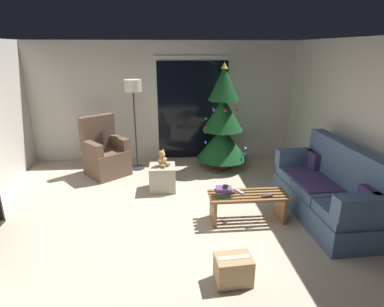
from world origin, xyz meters
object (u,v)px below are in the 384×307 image
at_px(book_stack, 224,192).
at_px(armchair, 105,154).
at_px(cell_phone, 225,187).
at_px(christmas_tree, 223,124).
at_px(teddy_bear_honey, 162,159).
at_px(coffee_table, 248,203).
at_px(cardboard_box_taped_mid_floor, 233,270).
at_px(remote_graphite, 267,196).
at_px(couch, 329,192).
at_px(ottoman, 163,178).
at_px(remote_silver, 240,192).
at_px(floor_lamp, 133,95).

relative_size(book_stack, armchair, 0.23).
xyz_separation_m(book_stack, cell_phone, (0.02, 0.01, 0.07)).
xyz_separation_m(christmas_tree, teddy_bear_honey, (-1.19, -0.94, -0.37)).
distance_m(coffee_table, cardboard_box_taped_mid_floor, 1.31).
bearing_deg(teddy_bear_honey, christmas_tree, 38.19).
height_order(remote_graphite, cardboard_box_taped_mid_floor, remote_graphite).
distance_m(coffee_table, christmas_tree, 2.18).
relative_size(remote_graphite, cardboard_box_taped_mid_floor, 0.40).
height_order(couch, book_stack, couch).
bearing_deg(book_stack, armchair, 134.56).
bearing_deg(ottoman, cell_phone, -52.93).
height_order(book_stack, cell_phone, cell_phone).
bearing_deg(remote_silver, remote_graphite, 128.71).
bearing_deg(remote_graphite, floor_lamp, 28.46).
relative_size(remote_graphite, ottoman, 0.35).
bearing_deg(couch, armchair, 150.56).
height_order(coffee_table, ottoman, ottoman).
bearing_deg(christmas_tree, armchair, -177.23).
distance_m(remote_silver, cell_phone, 0.27).
bearing_deg(remote_silver, cell_phone, -8.18).
height_order(book_stack, armchair, armchair).
bearing_deg(cell_phone, cardboard_box_taped_mid_floor, -79.48).
height_order(christmas_tree, ottoman, christmas_tree).
relative_size(coffee_table, remote_silver, 7.05).
bearing_deg(armchair, floor_lamp, 22.39).
height_order(remote_silver, book_stack, book_stack).
bearing_deg(cardboard_box_taped_mid_floor, floor_lamp, 110.07).
xyz_separation_m(remote_graphite, book_stack, (-0.59, 0.08, 0.05)).
distance_m(floor_lamp, ottoman, 1.75).
height_order(coffee_table, cardboard_box_taped_mid_floor, coffee_table).
height_order(remote_graphite, book_stack, book_stack).
xyz_separation_m(remote_graphite, armchair, (-2.54, 2.06, -0.02)).
bearing_deg(remote_silver, floor_lamp, -78.86).
bearing_deg(book_stack, teddy_bear_honey, 126.16).
height_order(remote_graphite, christmas_tree, christmas_tree).
height_order(remote_graphite, floor_lamp, floor_lamp).
height_order(armchair, ottoman, armchair).
relative_size(armchair, ottoman, 2.57).
bearing_deg(cell_phone, armchair, 151.81).
distance_m(remote_silver, teddy_bear_honey, 1.54).
bearing_deg(armchair, ottoman, -36.68).
xyz_separation_m(remote_graphite, floor_lamp, (-1.95, 2.30, 1.09)).
xyz_separation_m(book_stack, christmas_tree, (0.35, 2.09, 0.45)).
distance_m(book_stack, cell_phone, 0.07).
height_order(ottoman, cardboard_box_taped_mid_floor, ottoman).
xyz_separation_m(floor_lamp, teddy_bear_honey, (0.52, -1.07, -0.95)).
xyz_separation_m(couch, christmas_tree, (-1.18, 2.07, 0.53)).
bearing_deg(coffee_table, floor_lamp, 127.94).
bearing_deg(book_stack, cell_phone, 28.08).
distance_m(couch, armchair, 3.99).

